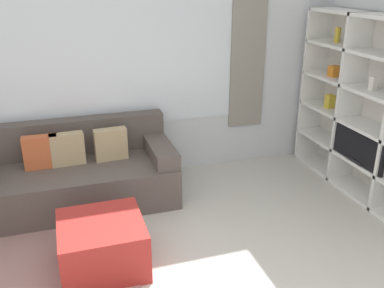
% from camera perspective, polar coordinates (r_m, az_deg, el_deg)
% --- Properties ---
extents(wall_back, '(6.71, 0.11, 2.70)m').
position_cam_1_polar(wall_back, '(4.85, -11.50, 10.34)').
color(wall_back, silver).
rests_on(wall_back, ground_plane).
extents(area_rug, '(2.16, 2.08, 0.01)m').
position_cam_1_polar(area_rug, '(4.05, -24.26, -14.68)').
color(area_rug, gray).
rests_on(area_rug, ground_plane).
extents(shelving_unit, '(0.36, 2.24, 1.92)m').
position_cam_1_polar(shelving_unit, '(4.87, 23.19, 4.05)').
color(shelving_unit, silver).
rests_on(shelving_unit, ground_plane).
extents(couch_main, '(2.08, 0.92, 0.83)m').
position_cam_1_polar(couch_main, '(4.68, -15.47, -4.08)').
color(couch_main, '#564C47').
rests_on(couch_main, ground_plane).
extents(ottoman, '(0.68, 0.68, 0.42)m').
position_cam_1_polar(ottoman, '(3.68, -11.87, -13.01)').
color(ottoman, '#A82823').
rests_on(ottoman, ground_plane).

